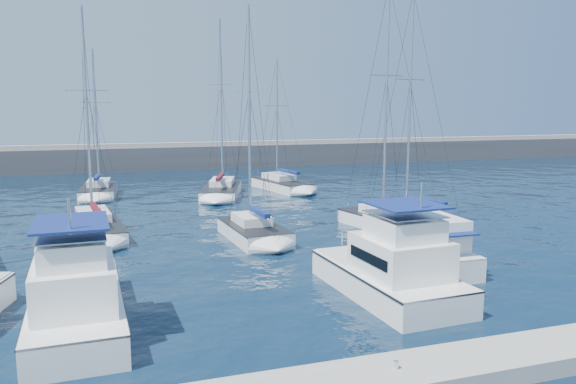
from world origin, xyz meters
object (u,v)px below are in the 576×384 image
object	(u,v)px
sailboat_mid_d	(390,222)
sailboat_back_c	(281,184)
sailboat_mid_e	(413,218)
motor_yacht_stbd_inner	(392,272)
motor_yacht_port_inner	(76,299)
sailboat_mid_c	(254,231)
sailboat_mid_b	(94,227)
motor_yacht_stbd_outer	(431,251)
sailboat_back_a	(99,191)
sailboat_back_b	(222,190)

from	to	relation	value
sailboat_mid_d	sailboat_back_c	world-z (taller)	sailboat_mid_d
sailboat_mid_d	sailboat_mid_e	xyz separation A→B (m)	(2.02, 0.43, 0.01)
sailboat_mid_d	motor_yacht_stbd_inner	bearing A→B (deg)	-130.46
motor_yacht_port_inner	sailboat_mid_c	distance (m)	15.36
motor_yacht_port_inner	sailboat_mid_b	bearing A→B (deg)	86.81
sailboat_mid_d	sailboat_back_c	bearing A→B (deg)	81.84
motor_yacht_stbd_outer	sailboat_mid_e	size ratio (longest dim) A/B	0.39
motor_yacht_port_inner	motor_yacht_stbd_inner	world-z (taller)	same
sailboat_mid_c	sailboat_back_a	size ratio (longest dim) A/B	1.07
sailboat_mid_d	sailboat_back_a	size ratio (longest dim) A/B	1.20
sailboat_mid_e	sailboat_back_c	xyz separation A→B (m)	(-3.39, 19.63, -0.05)
sailboat_back_a	sailboat_back_c	world-z (taller)	sailboat_back_a
sailboat_mid_b	sailboat_back_a	world-z (taller)	sailboat_mid_b
sailboat_mid_b	sailboat_back_b	distance (m)	17.38
sailboat_back_b	sailboat_mid_c	bearing A→B (deg)	-78.26
sailboat_mid_c	sailboat_mid_e	xyz separation A→B (m)	(11.59, 0.34, 0.01)
sailboat_mid_b	sailboat_back_c	bearing A→B (deg)	34.90
sailboat_mid_d	sailboat_back_a	bearing A→B (deg)	119.53
motor_yacht_port_inner	sailboat_back_c	world-z (taller)	sailboat_back_c
sailboat_back_a	sailboat_back_b	size ratio (longest dim) A/B	0.83
motor_yacht_stbd_inner	sailboat_back_b	world-z (taller)	sailboat_back_b
sailboat_mid_e	motor_yacht_stbd_outer	bearing A→B (deg)	-130.91
motor_yacht_stbd_inner	sailboat_mid_d	world-z (taller)	sailboat_mid_d
motor_yacht_stbd_outer	sailboat_mid_e	world-z (taller)	sailboat_mid_e
sailboat_mid_d	sailboat_mid_e	bearing A→B (deg)	0.07
motor_yacht_stbd_inner	sailboat_back_a	bearing A→B (deg)	107.26
sailboat_mid_b	sailboat_mid_d	distance (m)	19.64
sailboat_mid_b	sailboat_mid_e	size ratio (longest dim) A/B	0.92
motor_yacht_port_inner	motor_yacht_stbd_outer	size ratio (longest dim) A/B	1.49
sailboat_back_b	sailboat_back_c	xyz separation A→B (m)	(6.48, 2.02, -0.03)
motor_yacht_port_inner	motor_yacht_stbd_outer	distance (m)	17.19
motor_yacht_stbd_outer	sailboat_mid_c	distance (m)	11.42
sailboat_mid_b	sailboat_mid_d	size ratio (longest dim) A/B	0.90
motor_yacht_stbd_outer	sailboat_back_a	size ratio (longest dim) A/B	0.46
sailboat_mid_b	sailboat_mid_e	bearing A→B (deg)	-17.55
motor_yacht_stbd_inner	sailboat_mid_e	bearing A→B (deg)	52.84
motor_yacht_stbd_inner	sailboat_mid_e	size ratio (longest dim) A/B	0.52
motor_yacht_port_inner	motor_yacht_stbd_inner	size ratio (longest dim) A/B	1.14
sailboat_mid_d	sailboat_back_b	size ratio (longest dim) A/B	1.00
sailboat_back_b	motor_yacht_stbd_inner	bearing A→B (deg)	-70.37
motor_yacht_stbd_outer	sailboat_mid_c	world-z (taller)	sailboat_mid_c
sailboat_mid_c	sailboat_mid_d	world-z (taller)	sailboat_mid_d
sailboat_mid_b	sailboat_mid_c	size ratio (longest dim) A/B	1.01
motor_yacht_port_inner	sailboat_back_c	bearing A→B (deg)	58.63
motor_yacht_stbd_inner	motor_yacht_stbd_outer	xyz separation A→B (m)	(4.02, 3.25, -0.19)
sailboat_back_c	sailboat_mid_c	bearing A→B (deg)	-123.91
sailboat_mid_d	sailboat_back_b	xyz separation A→B (m)	(-7.84, 18.04, -0.01)
sailboat_back_a	sailboat_back_b	distance (m)	11.37
motor_yacht_port_inner	sailboat_back_b	distance (m)	31.83
sailboat_mid_e	sailboat_back_b	bearing A→B (deg)	104.48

